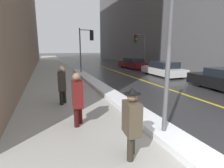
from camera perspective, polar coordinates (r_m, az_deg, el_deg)
The scene contains 12 objects.
sidewalk_slab at distance 17.31m, azimuth -18.04°, elevation 3.20°, with size 4.00×80.00×0.01m.
road_centre_stripe at distance 18.55m, azimuth 0.82°, elevation 4.30°, with size 0.16×80.00×0.00m.
snow_bank_curb at distance 10.11m, azimuth -3.02°, elevation -1.48°, with size 0.84×17.89×0.20m.
building_facade_right at distance 29.23m, azimuth 13.26°, elevation 21.50°, with size 6.00×36.00×15.00m.
lamp_post at distance 4.68m, azimuth 18.67°, elevation 19.06°, with size 0.28×0.28×5.13m.
traffic_light_near at distance 16.45m, azimuth -8.15°, elevation 13.62°, with size 1.31×0.34×4.11m.
traffic_light_far at distance 19.81m, azimuth 8.89°, elevation 12.91°, with size 1.31×0.32×3.95m.
pedestrian_in_glasses at distance 3.85m, azimuth 6.45°, elevation -11.76°, with size 0.35×0.52×1.62m.
pedestrian_trailing at distance 5.48m, azimuth -11.22°, elevation -4.13°, with size 0.37×0.57×1.68m.
pedestrian_with_shoulder_bag at distance 7.74m, azimuth -15.99°, elevation 0.25°, with size 0.37×0.77×1.68m.
parked_car_white at distance 16.01m, azimuth 16.33°, elevation 4.73°, with size 1.86×4.34×1.24m.
parked_car_maroon at distance 21.09m, azimuth 6.84°, elevation 6.69°, with size 1.86×4.68×1.19m.
Camera 1 is at (-2.70, -2.13, 2.42)m, focal length 28.00 mm.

